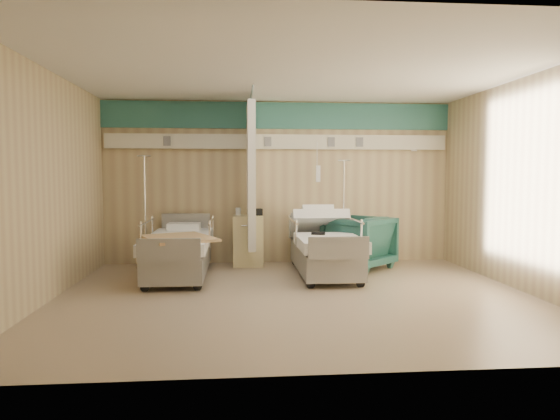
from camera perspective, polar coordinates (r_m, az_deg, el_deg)
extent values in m
cube|color=gray|center=(6.40, 1.76, -9.79)|extent=(6.00, 5.00, 0.00)
cube|color=tan|center=(8.70, -0.12, 3.17)|extent=(6.00, 0.04, 2.80)
cube|color=tan|center=(3.75, 6.21, 2.06)|extent=(6.00, 0.04, 2.80)
cube|color=tan|center=(6.58, -25.16, 2.53)|extent=(0.04, 5.00, 2.80)
cube|color=tan|center=(7.21, 26.23, 2.59)|extent=(0.04, 5.00, 2.80)
cube|color=silver|center=(6.35, 1.81, 15.59)|extent=(6.00, 5.00, 0.04)
cube|color=#31736D|center=(8.74, -0.11, 10.73)|extent=(6.00, 0.04, 0.45)
cube|color=beige|center=(8.67, -0.09, 7.80)|extent=(5.88, 0.08, 0.25)
cylinder|color=silver|center=(7.87, -3.29, 13.01)|extent=(0.03, 1.80, 0.03)
cube|color=beige|center=(8.13, -3.32, 3.88)|extent=(0.12, 0.90, 2.35)
cube|color=beige|center=(8.45, -3.68, -3.49)|extent=(0.50, 0.48, 0.85)
imported|color=#205149|center=(8.27, 8.97, -3.64)|extent=(1.32, 1.32, 0.86)
cube|color=silver|center=(8.22, 8.90, -0.44)|extent=(0.76, 0.74, 0.06)
cylinder|color=silver|center=(8.77, 7.23, -5.96)|extent=(0.32, 0.32, 0.03)
cylinder|color=silver|center=(8.66, 7.28, -0.25)|extent=(0.03, 0.03, 1.78)
cylinder|color=silver|center=(8.64, 7.33, 5.63)|extent=(0.21, 0.03, 0.03)
cylinder|color=silver|center=(8.58, -15.06, -6.29)|extent=(0.33, 0.33, 0.03)
cylinder|color=silver|center=(8.46, -15.17, -0.26)|extent=(0.03, 0.03, 1.83)
cylinder|color=silver|center=(8.45, -15.28, 5.95)|extent=(0.22, 0.03, 0.03)
cube|color=black|center=(7.53, 4.40, -2.67)|extent=(0.22, 0.14, 0.04)
cube|color=tan|center=(7.11, -11.49, -3.16)|extent=(1.21, 1.31, 0.04)
cube|color=black|center=(8.38, -2.80, -0.23)|extent=(0.23, 0.17, 0.12)
cylinder|color=white|center=(8.45, -4.80, -0.17)|extent=(0.10, 0.10, 0.13)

